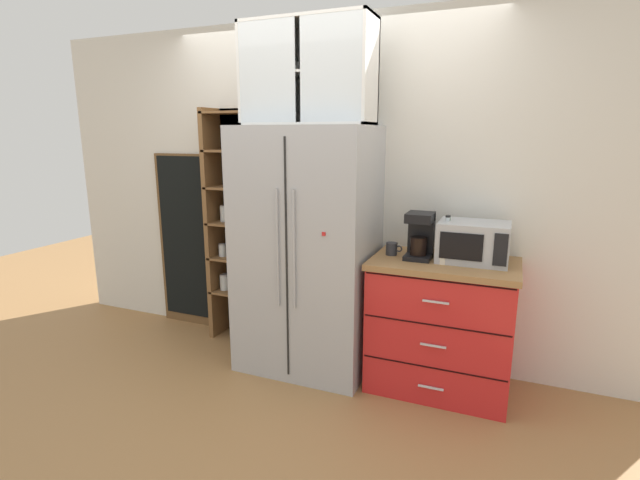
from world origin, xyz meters
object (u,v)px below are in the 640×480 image
mug_cream (444,256)px  bottle_clear (446,240)px  chalkboard_menu (188,241)px  coffee_maker (420,235)px  refrigerator (307,251)px  microwave (473,242)px  mug_charcoal (392,249)px  bottle_green (447,240)px

mug_cream → bottle_clear: size_ratio=0.41×
mug_cream → chalkboard_menu: size_ratio=0.08×
coffee_maker → mug_cream: bearing=-23.9°
refrigerator → chalkboard_menu: 1.35m
bottle_clear → chalkboard_menu: (-2.28, 0.24, -0.26)m
microwave → bottle_clear: size_ratio=1.48×
microwave → chalkboard_menu: size_ratio=0.28×
bottle_clear → chalkboard_menu: 2.31m
mug_charcoal → mug_cream: (0.36, -0.08, 0.00)m
refrigerator → bottle_green: 0.99m
mug_cream → bottle_clear: 0.13m
refrigerator → bottle_green: size_ratio=6.03×
mug_charcoal → bottle_green: 0.37m
chalkboard_menu → bottle_green: bearing=-5.4°
mug_charcoal → bottle_clear: (0.36, 0.01, 0.09)m
refrigerator → coffee_maker: 0.82m
mug_charcoal → bottle_clear: size_ratio=0.38×
chalkboard_menu → mug_charcoal: bearing=-7.6°
mug_charcoal → bottle_clear: bearing=2.0°
microwave → mug_charcoal: size_ratio=3.90×
bottle_green → mug_charcoal: bearing=-173.8°
microwave → mug_charcoal: 0.53m
microwave → coffee_maker: (-0.34, -0.04, 0.03)m
microwave → bottle_green: (-0.17, 0.00, 0.00)m
bottle_clear → bottle_green: (0.00, 0.03, -0.00)m
mug_charcoal → chalkboard_menu: (-1.92, 0.26, -0.17)m
mug_charcoal → mug_cream: mug_cream is taller
coffee_maker → chalkboard_menu: (-2.11, 0.26, -0.28)m
coffee_maker → bottle_green: coffee_maker is taller
coffee_maker → mug_cream: 0.22m
mug_charcoal → chalkboard_menu: size_ratio=0.07×
refrigerator → chalkboard_menu: refrigerator is taller
mug_charcoal → chalkboard_menu: bearing=172.4°
microwave → chalkboard_menu: 2.47m
microwave → coffee_maker: size_ratio=1.42×
bottle_green → mug_cream: bearing=-89.2°
microwave → mug_cream: (-0.17, -0.12, -0.08)m
refrigerator → microwave: size_ratio=4.02×
coffee_maker → mug_cream: size_ratio=2.53×
mug_charcoal → bottle_clear: 0.37m
coffee_maker → chalkboard_menu: size_ratio=0.20×
coffee_maker → mug_charcoal: (-0.19, 0.01, -0.11)m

